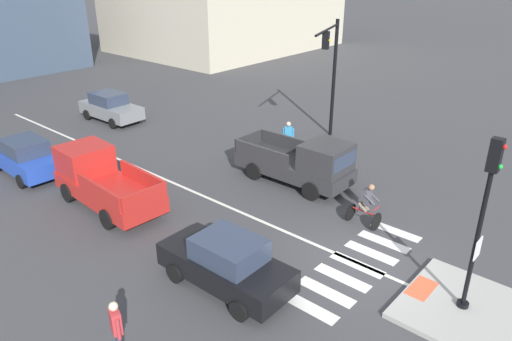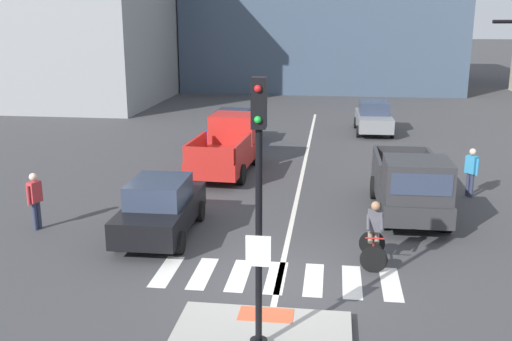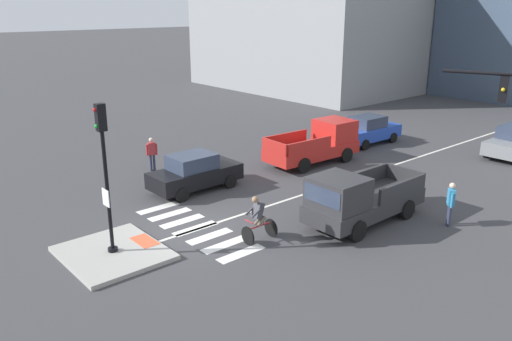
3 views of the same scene
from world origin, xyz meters
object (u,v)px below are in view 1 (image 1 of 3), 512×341
at_px(car_blue_westbound_distant, 26,157).
at_px(pedestrian_waiting_far_side, 288,135).
at_px(pickup_truck_red_westbound_far, 101,180).
at_px(signal_pole, 483,212).
at_px(traffic_light_mast, 331,65).
at_px(car_grey_eastbound_distant, 111,107).
at_px(pickup_truck_charcoal_eastbound_mid, 303,163).
at_px(pedestrian_at_curb_left, 116,326).
at_px(cyclist, 366,204).
at_px(car_black_westbound_near, 226,263).

distance_m(car_blue_westbound_distant, pedestrian_waiting_far_side, 11.89).
bearing_deg(pickup_truck_red_westbound_far, signal_pole, -77.52).
height_order(traffic_light_mast, car_blue_westbound_distant, traffic_light_mast).
height_order(car_grey_eastbound_distant, pickup_truck_red_westbound_far, pickup_truck_red_westbound_far).
xyz_separation_m(car_grey_eastbound_distant, pickup_truck_red_westbound_far, (-6.14, -8.68, 0.17)).
distance_m(pickup_truck_red_westbound_far, pickup_truck_charcoal_eastbound_mid, 8.07).
height_order(car_grey_eastbound_distant, pedestrian_at_curb_left, pedestrian_at_curb_left).
height_order(signal_pole, pedestrian_waiting_far_side, signal_pole).
height_order(traffic_light_mast, cyclist, traffic_light_mast).
distance_m(car_black_westbound_near, pickup_truck_red_westbound_far, 7.32).
height_order(car_blue_westbound_distant, pickup_truck_red_westbound_far, pickup_truck_red_westbound_far).
bearing_deg(pickup_truck_red_westbound_far, car_black_westbound_near, -94.69).
bearing_deg(traffic_light_mast, pedestrian_at_curb_left, -163.77).
height_order(car_blue_westbound_distant, pedestrian_waiting_far_side, pedestrian_waiting_far_side).
relative_size(traffic_light_mast, pedestrian_at_curb_left, 3.61).
bearing_deg(car_blue_westbound_distant, pickup_truck_red_westbound_far, -82.41).
distance_m(traffic_light_mast, pedestrian_waiting_far_side, 4.24).
distance_m(car_blue_westbound_distant, cyclist, 14.71).
xyz_separation_m(pickup_truck_red_westbound_far, pickup_truck_charcoal_eastbound_mid, (6.43, -4.88, 0.00)).
bearing_deg(signal_pole, cyclist, 61.99).
relative_size(pickup_truck_charcoal_eastbound_mid, pedestrian_waiting_far_side, 3.06).
distance_m(signal_pole, cyclist, 5.34).
bearing_deg(signal_pole, pedestrian_at_curb_left, 141.91).
bearing_deg(cyclist, signal_pole, -118.01).
distance_m(signal_pole, pickup_truck_red_westbound_far, 13.36).
relative_size(pickup_truck_charcoal_eastbound_mid, cyclist, 3.04).
height_order(cyclist, pedestrian_at_curb_left, cyclist).
relative_size(car_blue_westbound_distant, pickup_truck_red_westbound_far, 0.80).
relative_size(signal_pole, pedestrian_waiting_far_side, 2.91).
xyz_separation_m(car_grey_eastbound_distant, pedestrian_at_curb_left, (-10.41, -15.98, 0.17)).
relative_size(car_black_westbound_near, pickup_truck_red_westbound_far, 0.79).
relative_size(car_grey_eastbound_distant, pedestrian_at_curb_left, 2.48).
bearing_deg(pedestrian_at_curb_left, pedestrian_waiting_far_side, 20.76).
height_order(car_black_westbound_near, pedestrian_at_curb_left, pedestrian_at_curb_left).
relative_size(traffic_light_mast, car_black_westbound_near, 1.46).
xyz_separation_m(car_black_westbound_near, car_grey_eastbound_distant, (6.74, 15.98, 0.00)).
bearing_deg(car_grey_eastbound_distant, car_black_westbound_near, -112.87).
bearing_deg(pickup_truck_charcoal_eastbound_mid, car_black_westbound_near, -161.04).
relative_size(traffic_light_mast, pedestrian_waiting_far_side, 3.61).
bearing_deg(traffic_light_mast, car_grey_eastbound_distant, 116.34).
distance_m(traffic_light_mast, car_grey_eastbound_distant, 13.01).
bearing_deg(pickup_truck_charcoal_eastbound_mid, car_blue_westbound_distant, 125.83).
bearing_deg(traffic_light_mast, car_black_westbound_near, -159.32).
bearing_deg(car_black_westbound_near, traffic_light_mast, 20.68).
bearing_deg(car_blue_westbound_distant, car_black_westbound_near, -89.72).
relative_size(signal_pole, car_blue_westbound_distant, 1.17).
xyz_separation_m(pickup_truck_red_westbound_far, pedestrian_at_curb_left, (-4.27, -7.30, 0.00)).
xyz_separation_m(pickup_truck_charcoal_eastbound_mid, pedestrian_at_curb_left, (-10.70, -2.42, 0.00)).
xyz_separation_m(signal_pole, car_grey_eastbound_distant, (3.29, 21.57, -2.26)).
relative_size(cyclist, pedestrian_waiting_far_side, 1.01).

